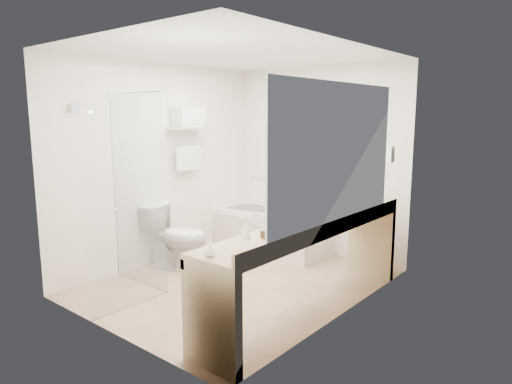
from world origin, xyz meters
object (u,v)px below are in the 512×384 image
Objects in this scene: water_bottle_left at (359,201)px; amenity_basket at (273,235)px; vanity_counter at (310,247)px; toilet at (177,236)px; bathtub at (271,231)px.

amenity_basket is at bearing -88.73° from water_bottle_left.
vanity_counter reaches higher than toilet.
vanity_counter is at bearing -42.35° from bathtub.
water_bottle_left is (-0.04, 1.62, 0.05)m from amenity_basket.
bathtub is 8.84× the size of water_bottle_left.
amenity_basket is at bearing -52.11° from bathtub.
vanity_counter is at bearing 90.92° from amenity_basket.
bathtub is at bearing 166.77° from water_bottle_left.
bathtub is at bearing 127.89° from amenity_basket.
water_bottle_left reaches higher than vanity_counter.
toilet is at bearing 161.88° from amenity_basket.
vanity_counter is at bearing -108.57° from toilet.
toilet is 4.39× the size of amenity_basket.
amenity_basket is (1.98, -0.65, 0.49)m from toilet.
bathtub is at bearing 137.65° from vanity_counter.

